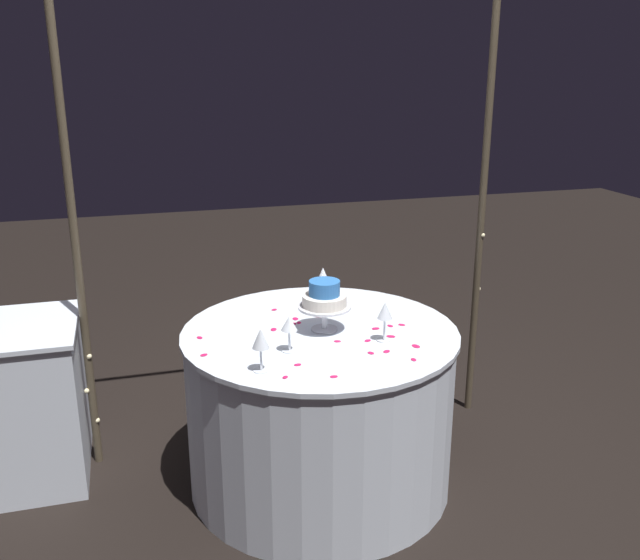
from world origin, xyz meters
name	(u,v)px	position (x,y,z in m)	size (l,w,h in m)	color
ground_plane	(320,479)	(0.00, 0.00, 0.00)	(12.00, 12.00, 0.00)	black
decorative_arch	(293,129)	(0.00, 0.44, 1.51)	(1.98, 0.06, 2.36)	#473D2D
main_table	(320,408)	(0.00, 0.00, 0.36)	(1.16, 1.16, 0.72)	silver
side_table	(16,403)	(-1.28, 0.41, 0.36)	(0.58, 0.58, 0.72)	silver
tiered_cake	(324,299)	(0.02, 0.00, 0.86)	(0.22, 0.22, 0.22)	silver
wine_glass_0	(261,340)	(-0.31, -0.32, 0.84)	(0.06, 0.06, 0.16)	silver
wine_glass_1	(323,277)	(0.11, 0.34, 0.85)	(0.06, 0.06, 0.17)	silver
wine_glass_2	(385,313)	(0.22, -0.18, 0.84)	(0.06, 0.06, 0.16)	silver
wine_glass_3	(289,325)	(-0.17, -0.17, 0.83)	(0.06, 0.06, 0.14)	silver
rose_petal_0	(295,319)	(-0.07, 0.16, 0.72)	(0.04, 0.03, 0.00)	#C61951
rose_petal_1	(200,338)	(-0.49, 0.05, 0.72)	(0.03, 0.02, 0.00)	#C61951
rose_petal_2	(299,323)	(-0.06, 0.11, 0.72)	(0.03, 0.02, 0.00)	#C61951
rose_petal_3	(334,377)	(-0.07, -0.44, 0.72)	(0.03, 0.02, 0.00)	#C61951
rose_petal_4	(285,377)	(-0.24, -0.40, 0.72)	(0.03, 0.02, 0.00)	#C61951
rose_petal_5	(390,326)	(0.30, -0.04, 0.72)	(0.03, 0.02, 0.00)	#C61951
rose_petal_6	(298,365)	(-0.17, -0.31, 0.72)	(0.03, 0.02, 0.00)	#C61951
rose_petal_7	(259,340)	(-0.27, -0.03, 0.72)	(0.03, 0.02, 0.00)	#C61951
rose_petal_8	(368,341)	(0.15, -0.16, 0.72)	(0.03, 0.02, 0.00)	#C61951
rose_petal_9	(402,325)	(0.35, -0.04, 0.72)	(0.03, 0.02, 0.00)	#C61951
rose_petal_10	(204,355)	(-0.50, -0.12, 0.72)	(0.03, 0.02, 0.00)	#C61951
rose_petal_11	(391,336)	(0.26, -0.15, 0.72)	(0.04, 0.03, 0.00)	#C61951
rose_petal_12	(376,329)	(0.23, -0.05, 0.72)	(0.04, 0.02, 0.00)	#C61951
rose_petal_13	(294,324)	(-0.09, 0.10, 0.72)	(0.03, 0.02, 0.00)	#C61951
rose_petal_14	(387,351)	(0.19, -0.28, 0.72)	(0.03, 0.02, 0.00)	#C61951
rose_petal_15	(274,310)	(-0.13, 0.30, 0.72)	(0.03, 0.02, 0.00)	#C61951
rose_petal_16	(317,316)	(0.03, 0.16, 0.72)	(0.03, 0.02, 0.00)	#C61951
rose_petal_17	(337,341)	(0.03, -0.14, 0.72)	(0.03, 0.02, 0.00)	#C61951
rose_petal_18	(274,329)	(-0.19, 0.06, 0.72)	(0.04, 0.03, 0.00)	#C61951
rose_petal_19	(414,360)	(0.26, -0.38, 0.72)	(0.03, 0.02, 0.00)	#C61951
rose_petal_20	(416,346)	(0.32, -0.27, 0.72)	(0.04, 0.03, 0.00)	#C61951
rose_petal_21	(371,353)	(0.12, -0.28, 0.72)	(0.03, 0.02, 0.00)	#C61951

